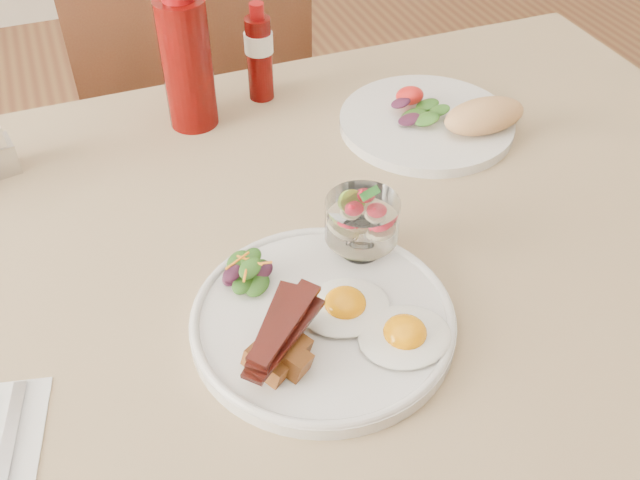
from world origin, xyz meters
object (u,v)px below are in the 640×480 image
(table, at_px, (306,297))
(fruit_cup, at_px, (362,220))
(chair_far, at_px, (195,125))
(ketchup_bottle, at_px, (187,62))
(hot_sauce_bottle, at_px, (259,54))
(main_plate, at_px, (323,321))
(second_plate, at_px, (440,120))

(table, bearing_deg, fruit_cup, -42.36)
(chair_far, bearing_deg, ketchup_bottle, -99.43)
(fruit_cup, distance_m, hot_sauce_bottle, 0.40)
(table, bearing_deg, ketchup_bottle, 100.43)
(chair_far, height_order, main_plate, chair_far)
(main_plate, bearing_deg, fruit_cup, 45.33)
(table, relative_size, second_plate, 5.23)
(chair_far, xyz_separation_m, hot_sauce_bottle, (0.06, -0.32, 0.30))
(second_plate, distance_m, ketchup_bottle, 0.37)
(ketchup_bottle, bearing_deg, fruit_cup, -73.20)
(fruit_cup, bearing_deg, ketchup_bottle, 106.80)
(table, height_order, fruit_cup, fruit_cup)
(chair_far, relative_size, hot_sauce_bottle, 6.17)
(chair_far, height_order, second_plate, chair_far)
(table, xyz_separation_m, ketchup_bottle, (-0.06, 0.31, 0.19))
(second_plate, relative_size, ketchup_bottle, 1.21)
(chair_far, bearing_deg, main_plate, -91.87)
(fruit_cup, height_order, ketchup_bottle, ketchup_bottle)
(chair_far, xyz_separation_m, main_plate, (-0.03, -0.79, 0.24))
(chair_far, height_order, ketchup_bottle, ketchup_bottle)
(table, xyz_separation_m, second_plate, (0.27, 0.17, 0.11))
(second_plate, bearing_deg, ketchup_bottle, 155.69)
(main_plate, xyz_separation_m, fruit_cup, (0.08, 0.08, 0.05))
(chair_far, bearing_deg, fruit_cup, -85.88)
(ketchup_bottle, height_order, hot_sauce_bottle, ketchup_bottle)
(ketchup_bottle, relative_size, hot_sauce_bottle, 1.39)
(fruit_cup, bearing_deg, table, 137.64)
(hot_sauce_bottle, bearing_deg, table, -99.23)
(second_plate, bearing_deg, main_plate, -135.35)
(main_plate, relative_size, fruit_cup, 3.31)
(second_plate, distance_m, hot_sauce_bottle, 0.29)
(table, distance_m, hot_sauce_bottle, 0.39)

